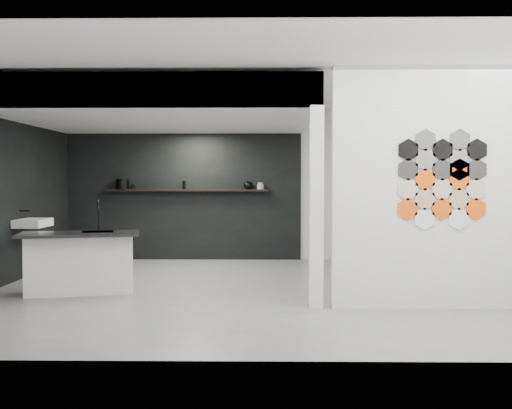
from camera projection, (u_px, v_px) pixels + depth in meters
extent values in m
cube|color=slate|center=(248.00, 291.00, 7.70)|extent=(7.00, 6.00, 0.01)
cube|color=silver|center=(438.00, 188.00, 6.61)|extent=(2.45, 0.15, 2.80)
cube|color=black|center=(183.00, 197.00, 10.63)|extent=(4.40, 0.04, 2.35)
cube|color=black|center=(23.00, 201.00, 8.69)|extent=(0.04, 4.00, 2.35)
cube|color=silver|center=(164.00, 110.00, 8.60)|extent=(4.40, 4.00, 0.40)
cube|color=silver|center=(316.00, 207.00, 6.64)|extent=(0.16, 0.16, 2.35)
cube|color=silver|center=(135.00, 90.00, 6.68)|extent=(4.40, 0.16, 0.40)
cube|color=silver|center=(33.00, 223.00, 8.50)|extent=(0.40, 0.60, 0.12)
cube|color=black|center=(187.00, 190.00, 10.52)|extent=(3.00, 0.15, 0.04)
cube|color=silver|center=(80.00, 264.00, 7.50)|extent=(1.42, 0.76, 0.77)
cube|color=black|center=(79.00, 234.00, 7.42)|extent=(1.63, 0.98, 0.04)
cube|color=black|center=(98.00, 232.00, 7.57)|extent=(0.47, 0.42, 0.01)
cylinder|color=black|center=(99.00, 217.00, 7.74)|extent=(0.03, 0.03, 0.36)
torus|color=black|center=(98.00, 204.00, 7.68)|extent=(0.04, 0.13, 0.13)
cylinder|color=black|center=(123.00, 184.00, 10.53)|extent=(0.24, 0.24, 0.19)
ellipsoid|color=black|center=(248.00, 185.00, 10.50)|extent=(0.21, 0.21, 0.14)
cylinder|color=gray|center=(261.00, 187.00, 10.50)|extent=(0.16, 0.16, 0.09)
cylinder|color=gray|center=(261.00, 186.00, 10.50)|extent=(0.09, 0.09, 0.12)
cylinder|color=black|center=(184.00, 185.00, 10.51)|extent=(0.08, 0.08, 0.15)
cylinder|color=black|center=(133.00, 187.00, 10.53)|extent=(0.08, 0.08, 0.09)
cylinder|color=#F2550C|center=(408.00, 209.00, 6.54)|extent=(0.26, 0.02, 0.26)
cylinder|color=beige|center=(408.00, 189.00, 6.53)|extent=(0.26, 0.02, 0.26)
cylinder|color=#2D2D2D|center=(408.00, 170.00, 6.52)|extent=(0.26, 0.02, 0.26)
cylinder|color=black|center=(408.00, 150.00, 6.51)|extent=(0.26, 0.02, 0.26)
cylinder|color=white|center=(425.00, 219.00, 6.54)|extent=(0.26, 0.02, 0.26)
cylinder|color=tan|center=(425.00, 199.00, 6.53)|extent=(0.26, 0.02, 0.26)
cylinder|color=#F2550C|center=(425.00, 179.00, 6.52)|extent=(0.26, 0.02, 0.26)
cylinder|color=silver|center=(425.00, 160.00, 6.51)|extent=(0.26, 0.02, 0.26)
cylinder|color=black|center=(426.00, 140.00, 6.50)|extent=(0.26, 0.02, 0.26)
cylinder|color=#F2550C|center=(442.00, 209.00, 6.53)|extent=(0.26, 0.02, 0.26)
cylinder|color=beige|center=(442.00, 189.00, 6.52)|extent=(0.26, 0.02, 0.26)
cylinder|color=#2D2D2D|center=(442.00, 170.00, 6.51)|extent=(0.26, 0.02, 0.26)
cylinder|color=black|center=(443.00, 150.00, 6.50)|extent=(0.26, 0.02, 0.26)
cylinder|color=white|center=(459.00, 219.00, 6.53)|extent=(0.26, 0.02, 0.26)
cylinder|color=tan|center=(459.00, 199.00, 6.52)|extent=(0.26, 0.02, 0.26)
cylinder|color=#F2550C|center=(459.00, 179.00, 6.51)|extent=(0.26, 0.02, 0.26)
cylinder|color=silver|center=(460.00, 160.00, 6.50)|extent=(0.26, 0.02, 0.26)
cylinder|color=black|center=(460.00, 140.00, 6.49)|extent=(0.26, 0.02, 0.26)
cylinder|color=#F2550C|center=(476.00, 209.00, 6.53)|extent=(0.26, 0.02, 0.26)
cylinder|color=beige|center=(476.00, 189.00, 6.52)|extent=(0.26, 0.02, 0.26)
cylinder|color=#2D2D2D|center=(477.00, 170.00, 6.51)|extent=(0.26, 0.02, 0.26)
cylinder|color=black|center=(477.00, 150.00, 6.50)|extent=(0.26, 0.02, 0.26)
cylinder|color=#F2550C|center=(459.00, 170.00, 6.51)|extent=(0.26, 0.02, 0.26)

